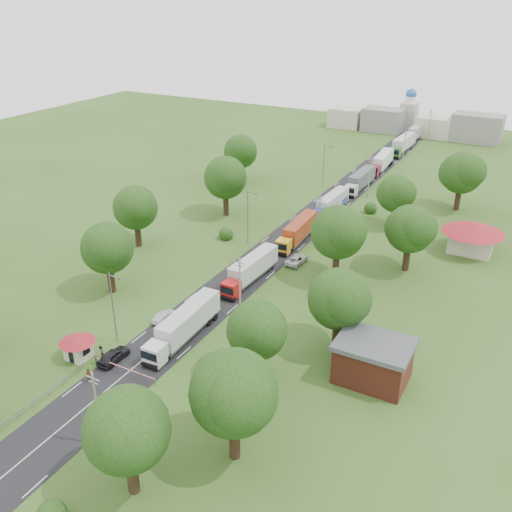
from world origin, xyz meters
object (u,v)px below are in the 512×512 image
Objects in this scene: guard_booth at (78,343)px; car_lane_front at (113,356)px; truck_0 at (185,325)px; info_sign at (345,203)px; car_lane_mid at (165,317)px; boom_barrier at (116,365)px; pedestrian_near at (89,376)px.

guard_booth is 0.95× the size of car_lane_front.
truck_0 is at bearing 46.58° from guard_booth.
car_lane_front is (4.20, 1.50, -1.37)m from guard_booth.
info_sign is 1.01× the size of car_lane_mid.
info_sign reaches higher than boom_barrier.
car_lane_front is at bearing 137.60° from boom_barrier.
pedestrian_near is at bearing -97.20° from info_sign.
car_lane_front is 10.50m from car_lane_mid.
info_sign reaches higher than truck_0.
car_lane_front is at bearing 19.67° from guard_booth.
info_sign is 50.43m from truck_0.
car_lane_mid is at bearing -90.16° from car_lane_front.
car_lane_mid is at bearing 154.94° from truck_0.
pedestrian_near is at bearing -114.80° from boom_barrier.
car_lane_mid is at bearing 70.71° from guard_booth.
truck_0 is (3.32, 9.68, 1.26)m from boom_barrier.
truck_0 is 3.15× the size of car_lane_front.
info_sign is (12.40, 60.00, 0.84)m from guard_booth.
guard_booth is 61.27m from info_sign.
boom_barrier is at bearing 103.10° from car_lane_mid.
truck_0 is at bearing -121.40° from car_lane_front.
guard_booth is 5.53m from pedestrian_near.
info_sign reaches higher than guard_booth.
truck_0 reaches higher than car_lane_front.
truck_0 is at bearing 52.69° from pedestrian_near.
guard_booth is at bearing 76.02° from car_lane_mid.
boom_barrier is 0.63× the size of truck_0.
car_lane_front is at bearing -97.98° from info_sign.
truck_0 is at bearing 160.25° from car_lane_mid.
pedestrian_near reaches higher than car_lane_front.
pedestrian_near is (-4.72, -12.71, -1.26)m from truck_0.
guard_booth is at bearing 128.77° from pedestrian_near.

